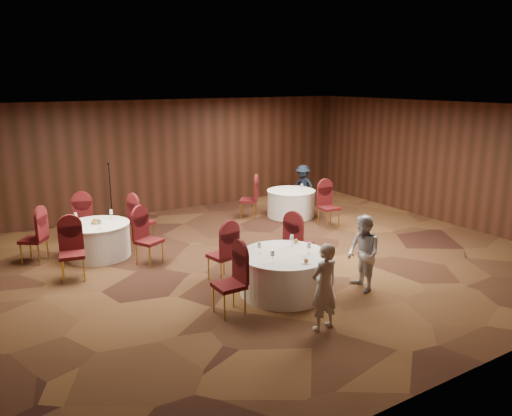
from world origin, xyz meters
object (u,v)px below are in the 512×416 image
table_left (98,240)px  mic_stand (112,210)px  table_right (291,203)px  woman_a (324,287)px  man_c (303,186)px  table_main (284,273)px  woman_b (363,253)px

table_left → mic_stand: 2.09m
table_right → mic_stand: 4.84m
woman_a → man_c: (4.32, 6.30, -0.06)m
table_main → woman_b: (1.29, -0.63, 0.33)m
table_left → man_c: 6.52m
woman_a → man_c: size_ratio=1.09×
table_left → woman_a: (2.09, -5.12, 0.32)m
table_main → mic_stand: 5.79m
table_left → table_right: bearing=5.3°
table_left → mic_stand: (0.85, 1.90, 0.13)m
table_right → man_c: (0.92, 0.67, 0.26)m
table_right → mic_stand: size_ratio=0.79×
man_c → table_right: bearing=-69.5°
table_right → woman_b: (-1.86, -4.84, 0.33)m
table_main → mic_stand: (-1.48, 5.60, 0.13)m
man_c → mic_stand: bearing=-113.1°
woman_b → man_c: 6.17m
table_right → woman_a: 6.59m
table_right → woman_b: bearing=-111.0°
table_main → woman_b: size_ratio=1.15×
table_left → man_c: (6.41, 1.19, 0.26)m
table_left → table_right: size_ratio=1.02×
table_main → table_left: bearing=122.3°
table_right → man_c: bearing=36.2°
woman_a → man_c: bearing=-129.2°
table_right → mic_stand: bearing=163.3°
man_c → woman_a: bearing=-50.2°
woman_b → table_main: bearing=-102.8°
table_main → table_right: bearing=53.2°
table_left → woman_a: woman_a is taller
mic_stand → table_left: bearing=-114.2°
table_left → woman_b: 5.65m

